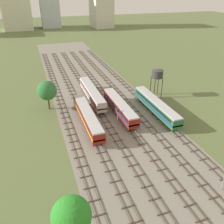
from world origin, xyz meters
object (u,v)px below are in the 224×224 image
(passenger_coach_left_near, at_px, (87,116))
(signal_post_near, at_px, (118,114))
(passenger_coach_centre_left_midfar, at_px, (92,93))
(water_tower, at_px, (157,74))
(passenger_coach_right_nearest, at_px, (156,105))
(diesel_railcar_centre_mid, at_px, (120,106))

(passenger_coach_left_near, xyz_separation_m, signal_post_near, (7.32, -2.64, 0.47))
(passenger_coach_left_near, height_order, passenger_coach_centre_left_midfar, same)
(passenger_coach_left_near, relative_size, water_tower, 2.38)
(passenger_coach_right_nearest, xyz_separation_m, water_tower, (5.81, 10.87, 5.03))
(passenger_coach_right_nearest, height_order, passenger_coach_centre_left_midfar, same)
(passenger_coach_left_near, relative_size, diesel_railcar_centre_mid, 1.07)
(passenger_coach_left_near, distance_m, signal_post_near, 7.80)
(passenger_coach_centre_left_midfar, bearing_deg, passenger_coach_left_near, -109.32)
(passenger_coach_centre_left_midfar, height_order, water_tower, water_tower)
(passenger_coach_right_nearest, height_order, signal_post_near, signal_post_near)
(diesel_railcar_centre_mid, relative_size, signal_post_near, 4.26)
(signal_post_near, bearing_deg, passenger_coach_left_near, 160.17)
(diesel_railcar_centre_mid, xyz_separation_m, water_tower, (15.57, 8.15, 5.05))
(water_tower, bearing_deg, passenger_coach_centre_left_midfar, 170.56)
(passenger_coach_right_nearest, xyz_separation_m, passenger_coach_left_near, (-19.52, 0.35, 0.00))
(passenger_coach_left_near, distance_m, diesel_railcar_centre_mid, 10.05)
(passenger_coach_right_nearest, bearing_deg, signal_post_near, -169.36)
(passenger_coach_left_near, height_order, water_tower, water_tower)
(passenger_coach_centre_left_midfar, bearing_deg, diesel_railcar_centre_mid, -67.09)
(passenger_coach_left_near, height_order, diesel_railcar_centre_mid, same)
(passenger_coach_right_nearest, relative_size, water_tower, 2.38)
(passenger_coach_right_nearest, relative_size, diesel_railcar_centre_mid, 1.07)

